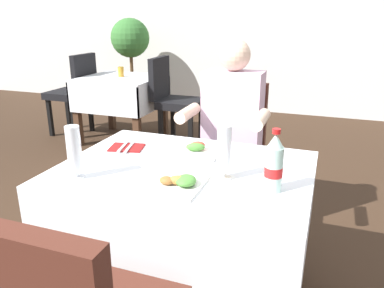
% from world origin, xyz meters
% --- Properties ---
extents(ground_plane, '(11.00, 11.00, 0.00)m').
position_xyz_m(ground_plane, '(0.00, 0.00, 0.00)').
color(ground_plane, '#382619').
extents(back_wall, '(11.00, 0.12, 2.77)m').
position_xyz_m(back_wall, '(0.00, 4.14, 1.39)').
color(back_wall, silver).
rests_on(back_wall, ground).
extents(main_dining_table, '(1.13, 0.85, 0.73)m').
position_xyz_m(main_dining_table, '(0.06, -0.09, 0.56)').
color(main_dining_table, white).
rests_on(main_dining_table, ground).
extents(chair_far_diner_seat, '(0.44, 0.50, 0.97)m').
position_xyz_m(chair_far_diner_seat, '(0.06, 0.73, 0.55)').
color(chair_far_diner_seat, '#4C2319').
rests_on(chair_far_diner_seat, ground).
extents(seated_diner_far, '(0.50, 0.46, 1.26)m').
position_xyz_m(seated_diner_far, '(0.09, 0.62, 0.71)').
color(seated_diner_far, '#282D42').
rests_on(seated_diner_far, ground).
extents(plate_near_camera, '(0.25, 0.25, 0.05)m').
position_xyz_m(plate_near_camera, '(0.09, -0.29, 0.75)').
color(plate_near_camera, white).
rests_on(plate_near_camera, main_dining_table).
extents(plate_far_diner, '(0.23, 0.23, 0.06)m').
position_xyz_m(plate_far_diner, '(0.05, 0.12, 0.75)').
color(plate_far_diner, white).
rests_on(plate_far_diner, main_dining_table).
extents(beer_glass_left, '(0.07, 0.07, 0.23)m').
position_xyz_m(beer_glass_left, '(-0.33, -0.35, 0.85)').
color(beer_glass_left, white).
rests_on(beer_glass_left, main_dining_table).
extents(beer_glass_middle, '(0.07, 0.07, 0.23)m').
position_xyz_m(beer_glass_middle, '(0.26, -0.15, 0.85)').
color(beer_glass_middle, white).
rests_on(beer_glass_middle, main_dining_table).
extents(cola_bottle_primary, '(0.07, 0.07, 0.25)m').
position_xyz_m(cola_bottle_primary, '(0.47, -0.19, 0.84)').
color(cola_bottle_primary, silver).
rests_on(cola_bottle_primary, main_dining_table).
extents(napkin_cutlery_set, '(0.19, 0.20, 0.01)m').
position_xyz_m(napkin_cutlery_set, '(-0.32, 0.05, 0.74)').
color(napkin_cutlery_set, maroon).
rests_on(napkin_cutlery_set, main_dining_table).
extents(background_dining_table, '(0.85, 0.82, 0.73)m').
position_xyz_m(background_dining_table, '(-1.57, 2.15, 0.55)').
color(background_dining_table, white).
rests_on(background_dining_table, ground).
extents(background_chair_left, '(0.50, 0.44, 0.97)m').
position_xyz_m(background_chair_left, '(-2.20, 2.15, 0.55)').
color(background_chair_left, black).
rests_on(background_chair_left, ground).
extents(background_chair_right, '(0.50, 0.44, 0.97)m').
position_xyz_m(background_chair_right, '(-0.93, 2.15, 0.55)').
color(background_chair_right, black).
rests_on(background_chair_right, ground).
extents(background_table_tumbler, '(0.06, 0.06, 0.11)m').
position_xyz_m(background_table_tumbler, '(-1.58, 2.17, 0.79)').
color(background_table_tumbler, '#C68928').
rests_on(background_table_tumbler, background_dining_table).
extents(potted_plant_corner, '(0.56, 0.56, 1.36)m').
position_xyz_m(potted_plant_corner, '(-2.18, 3.52, 0.95)').
color(potted_plant_corner, brown).
rests_on(potted_plant_corner, ground).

